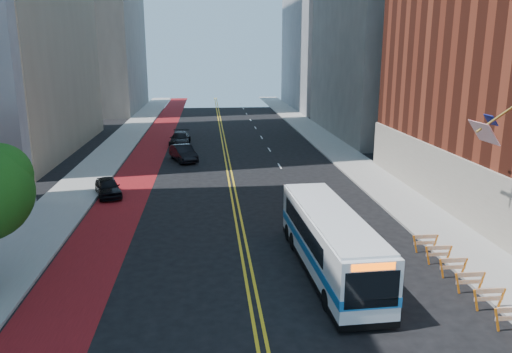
{
  "coord_description": "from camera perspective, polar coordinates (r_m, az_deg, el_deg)",
  "views": [
    {
      "loc": [
        -1.78,
        -15.07,
        10.51
      ],
      "look_at": [
        0.44,
        8.0,
        4.64
      ],
      "focal_mm": 35.0,
      "sensor_mm": 36.0,
      "label": 1
    }
  ],
  "objects": [
    {
      "name": "sidewalk_left",
      "position": [
        47.38,
        -17.82,
        0.79
      ],
      "size": [
        4.0,
        140.0,
        0.15
      ],
      "primitive_type": "cube",
      "color": "gray",
      "rests_on": "ground"
    },
    {
      "name": "car_a",
      "position": [
        38.53,
        -16.57,
        -1.16
      ],
      "size": [
        2.8,
        4.36,
        1.38
      ],
      "primitive_type": "imported",
      "rotation": [
        0.0,
        0.0,
        0.31
      ],
      "color": "black",
      "rests_on": "ground"
    },
    {
      "name": "sidewalk_right",
      "position": [
        48.27,
        11.22,
        1.45
      ],
      "size": [
        4.0,
        140.0,
        0.15
      ],
      "primitive_type": "cube",
      "color": "gray",
      "rests_on": "ground"
    },
    {
      "name": "construction_barriers",
      "position": [
        23.84,
        24.14,
        -11.48
      ],
      "size": [
        1.42,
        10.91,
        1.0
      ],
      "color": "orange",
      "rests_on": "ground"
    },
    {
      "name": "transit_bus",
      "position": [
        24.52,
        8.38,
        -7.24
      ],
      "size": [
        2.9,
        11.27,
        3.07
      ],
      "rotation": [
        0.0,
        0.0,
        0.04
      ],
      "color": "silver",
      "rests_on": "ground"
    },
    {
      "name": "center_line_outer",
      "position": [
        46.32,
        -2.94,
        1.08
      ],
      "size": [
        0.14,
        140.0,
        0.01
      ],
      "primitive_type": "cube",
      "color": "gold",
      "rests_on": "ground"
    },
    {
      "name": "car_c",
      "position": [
        57.12,
        -8.68,
        4.24
      ],
      "size": [
        2.34,
        5.43,
        1.56
      ],
      "primitive_type": "imported",
      "rotation": [
        0.0,
        0.0,
        -0.03
      ],
      "color": "black",
      "rests_on": "ground"
    },
    {
      "name": "car_b",
      "position": [
        49.24,
        -8.3,
        2.67
      ],
      "size": [
        3.12,
        5.02,
        1.56
      ],
      "primitive_type": "imported",
      "rotation": [
        0.0,
        0.0,
        0.33
      ],
      "color": "black",
      "rests_on": "ground"
    },
    {
      "name": "bus_lane_paint",
      "position": [
        46.71,
        -13.14,
        0.83
      ],
      "size": [
        3.6,
        140.0,
        0.01
      ],
      "primitive_type": "cube",
      "color": "maroon",
      "rests_on": "ground"
    },
    {
      "name": "lane_dashes",
      "position": [
        54.5,
        1.53,
        3.09
      ],
      "size": [
        0.14,
        98.2,
        0.01
      ],
      "color": "silver",
      "rests_on": "ground"
    },
    {
      "name": "center_line_inner",
      "position": [
        46.31,
        -3.39,
        1.07
      ],
      "size": [
        0.14,
        140.0,
        0.01
      ],
      "primitive_type": "cube",
      "color": "gold",
      "rests_on": "ground"
    }
  ]
}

